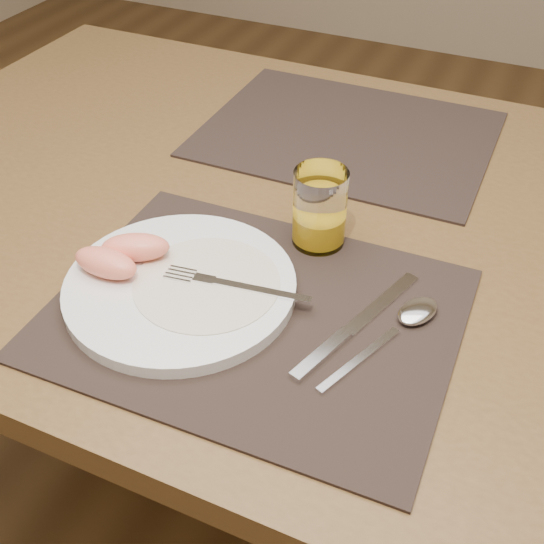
{
  "coord_description": "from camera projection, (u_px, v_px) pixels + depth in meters",
  "views": [
    {
      "loc": [
        0.28,
        -0.72,
        1.28
      ],
      "look_at": [
        0.03,
        -0.17,
        0.77
      ],
      "focal_mm": 45.0,
      "sensor_mm": 36.0,
      "label": 1
    }
  ],
  "objects": [
    {
      "name": "spoon",
      "position": [
        409.0,
        318.0,
        0.76
      ],
      "size": [
        0.09,
        0.19,
        0.01
      ],
      "color": "silver",
      "rests_on": "placemat_near"
    },
    {
      "name": "ground",
      "position": [
        293.0,
        506.0,
        1.42
      ],
      "size": [
        5.0,
        5.0,
        0.0
      ],
      "primitive_type": "plane",
      "color": "#54391C",
      "rests_on": "ground"
    },
    {
      "name": "placemat_near",
      "position": [
        255.0,
        313.0,
        0.77
      ],
      "size": [
        0.46,
        0.36,
        0.0
      ],
      "primitive_type": "cube",
      "rotation": [
        0.0,
        0.0,
        0.02
      ],
      "color": "black",
      "rests_on": "table"
    },
    {
      "name": "juice_glass",
      "position": [
        319.0,
        212.0,
        0.84
      ],
      "size": [
        0.07,
        0.07,
        0.1
      ],
      "color": "white",
      "rests_on": "placemat_near"
    },
    {
      "name": "plate",
      "position": [
        180.0,
        287.0,
        0.79
      ],
      "size": [
        0.27,
        0.27,
        0.02
      ],
      "primitive_type": "cylinder",
      "color": "white",
      "rests_on": "placemat_near"
    },
    {
      "name": "knife",
      "position": [
        348.0,
        332.0,
        0.74
      ],
      "size": [
        0.08,
        0.21,
        0.01
      ],
      "color": "silver",
      "rests_on": "placemat_near"
    },
    {
      "name": "plate_dressing",
      "position": [
        207.0,
        283.0,
        0.78
      ],
      "size": [
        0.17,
        0.17,
        0.0
      ],
      "color": "white",
      "rests_on": "plate"
    },
    {
      "name": "placemat_far",
      "position": [
        347.0,
        134.0,
        1.09
      ],
      "size": [
        0.45,
        0.35,
        0.0
      ],
      "primitive_type": "cube",
      "rotation": [
        0.0,
        0.0,
        0.01
      ],
      "color": "black",
      "rests_on": "table"
    },
    {
      "name": "grapefruit_wedges",
      "position": [
        121.0,
        255.0,
        0.8
      ],
      "size": [
        0.1,
        0.09,
        0.03
      ],
      "color": "#FF8868",
      "rests_on": "plate"
    },
    {
      "name": "fork",
      "position": [
        224.0,
        283.0,
        0.78
      ],
      "size": [
        0.18,
        0.04,
        0.0
      ],
      "color": "silver",
      "rests_on": "plate"
    },
    {
      "name": "table",
      "position": [
        302.0,
        255.0,
        0.99
      ],
      "size": [
        1.4,
        0.9,
        0.75
      ],
      "color": "brown",
      "rests_on": "ground"
    }
  ]
}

